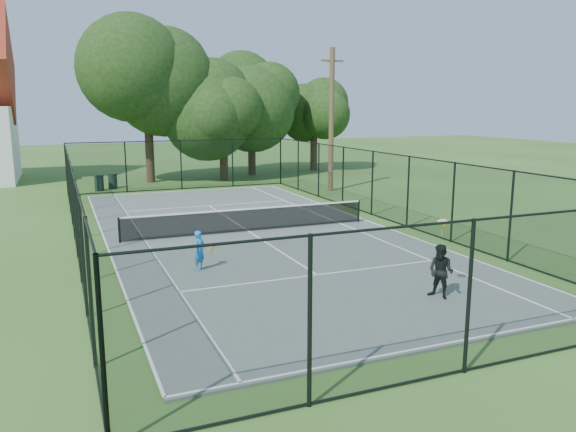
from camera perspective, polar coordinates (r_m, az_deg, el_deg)
name	(u,v)px	position (r m, az deg, el deg)	size (l,w,h in m)	color
ground	(249,233)	(22.57, -3.98, -1.72)	(120.00, 120.00, 0.00)	#32561D
tennis_court	(249,232)	(22.56, -3.98, -1.65)	(11.00, 24.00, 0.06)	#4E5C56
tennis_net	(249,219)	(22.45, -4.00, -0.28)	(10.08, 0.08, 0.95)	black
fence	(249,196)	(22.29, -4.03, 2.04)	(13.10, 26.10, 3.00)	black
tree_near_left	(147,85)	(38.45, -14.18, 12.77)	(7.91, 7.91, 10.31)	#332114
tree_near_mid	(223,106)	(38.77, -6.66, 11.00)	(6.20, 6.20, 8.10)	#332114
tree_near_right	(251,100)	(41.75, -3.76, 11.64)	(6.18, 6.18, 8.53)	#332114
tree_far_right	(314,119)	(44.58, 2.66, 9.84)	(4.94, 4.94, 6.53)	#332114
trash_bin_left	(99,183)	(35.60, -18.64, 3.22)	(0.58, 0.58, 0.96)	black
trash_bin_right	(113,181)	(36.35, -17.38, 3.42)	(0.58, 0.58, 0.92)	black
utility_pole	(331,120)	(33.48, 4.43, 9.73)	(1.40, 0.30, 8.32)	#4C3823
player_blue	(200,251)	(17.32, -8.95, -3.49)	(0.85, 0.51, 1.23)	#1673C0
player_black	(441,271)	(15.16, 15.28, -5.44)	(0.82, 0.92, 2.02)	black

